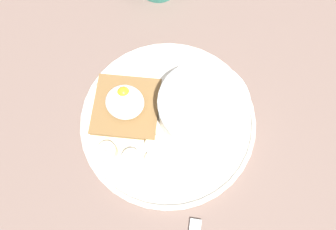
% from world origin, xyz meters
% --- Properties ---
extents(ground_plane, '(1.20, 1.20, 0.02)m').
position_xyz_m(ground_plane, '(0.00, 0.00, 0.01)').
color(ground_plane, '#6E5A50').
rests_on(ground_plane, ground).
extents(plate, '(0.27, 0.27, 0.02)m').
position_xyz_m(plate, '(0.00, 0.00, 0.03)').
color(plate, silver).
rests_on(plate, ground_plane).
extents(oatmeal_bowl, '(0.13, 0.13, 0.05)m').
position_xyz_m(oatmeal_bowl, '(0.04, 0.03, 0.06)').
color(oatmeal_bowl, white).
rests_on(oatmeal_bowl, plate).
extents(toast_slice, '(0.13, 0.13, 0.01)m').
position_xyz_m(toast_slice, '(-0.07, -0.01, 0.04)').
color(toast_slice, brown).
rests_on(toast_slice, plate).
extents(poached_egg, '(0.06, 0.05, 0.03)m').
position_xyz_m(poached_egg, '(-0.07, -0.01, 0.06)').
color(poached_egg, white).
rests_on(poached_egg, toast_slice).
extents(banana_slice_front, '(0.03, 0.03, 0.02)m').
position_xyz_m(banana_slice_front, '(-0.02, -0.08, 0.04)').
color(banana_slice_front, beige).
rests_on(banana_slice_front, plate).
extents(banana_slice_left, '(0.04, 0.04, 0.01)m').
position_xyz_m(banana_slice_left, '(0.00, -0.05, 0.03)').
color(banana_slice_left, beige).
rests_on(banana_slice_left, plate).
extents(banana_slice_back, '(0.04, 0.04, 0.02)m').
position_xyz_m(banana_slice_back, '(-0.06, -0.09, 0.04)').
color(banana_slice_back, beige).
rests_on(banana_slice_back, plate).
extents(banana_slice_right, '(0.05, 0.05, 0.01)m').
position_xyz_m(banana_slice_right, '(0.01, -0.07, 0.04)').
color(banana_slice_right, beige).
rests_on(banana_slice_right, plate).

